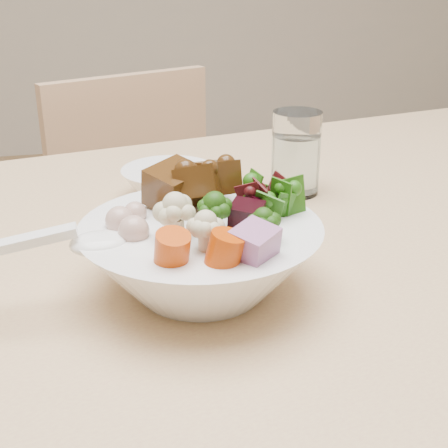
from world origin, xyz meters
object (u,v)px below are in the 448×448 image
at_px(side_bowl, 169,184).
at_px(water_glass, 296,156).
at_px(dining_table, 394,273).
at_px(food_bowl, 202,252).
at_px(chair_far, 158,249).

bearing_deg(side_bowl, water_glass, -4.84).
relative_size(dining_table, side_bowl, 13.95).
relative_size(food_bowl, side_bowl, 1.84).
distance_m(dining_table, side_bowl, 0.34).
relative_size(dining_table, chair_far, 2.12).
height_order(food_bowl, water_glass, food_bowl).
xyz_separation_m(water_glass, side_bowl, (-0.18, 0.02, -0.03)).
bearing_deg(side_bowl, chair_far, 86.16).
bearing_deg(dining_table, water_glass, 118.82).
bearing_deg(chair_far, side_bowl, -116.23).
relative_size(chair_far, water_glass, 7.32).
height_order(dining_table, food_bowl, food_bowl).
xyz_separation_m(food_bowl, side_bowl, (0.00, 0.27, -0.02)).
height_order(dining_table, chair_far, chair_far).
distance_m(food_bowl, water_glass, 0.31).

